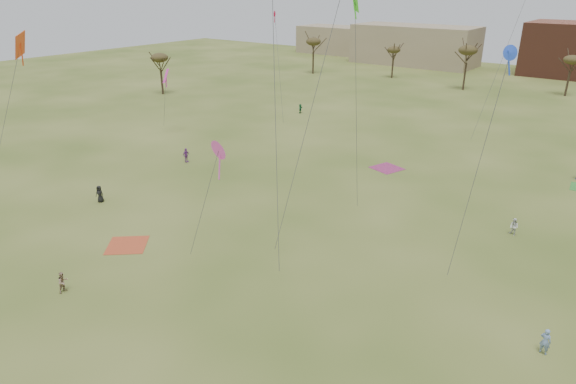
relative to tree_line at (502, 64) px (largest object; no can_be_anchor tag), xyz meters
The scene contains 12 objects.
ground 79.49m from the tree_line, 87.94° to the right, with size 260.00×260.00×0.00m, color #3B5119.
spectator_fore_b 81.49m from the tree_line, 94.76° to the right, with size 0.76×0.60×1.57m, color #9E7E64.
flyer_mid_a 72.67m from the tree_line, 104.92° to the right, with size 0.84×0.55×1.72m, color black.
flyer_mid_c 71.21m from the tree_line, 71.87° to the right, with size 0.63×0.41×1.72m, color #7693C5.
spectator_mid_d 60.46m from the tree_line, 110.24° to the right, with size 1.04×0.43×1.77m, color purple.
spectator_mid_e 55.45m from the tree_line, 72.55° to the right, with size 0.75×0.59×1.55m, color silver.
flyer_far_a 37.25m from the tree_line, 131.40° to the right, with size 1.43×0.45×1.54m, color #22683A.
blanket_red 74.89m from the tree_line, 96.86° to the right, with size 3.18×3.18×0.03m, color #CC4D28.
blanket_plum 44.21m from the tree_line, 90.10° to the right, with size 3.15×3.15×0.03m, color #9D3067.
tree_line is the anchor object (origin of this frame).
building_tan 48.22m from the tree_line, 131.87° to the left, with size 32.00×14.00×10.00m, color #937F60.
building_tan_west 75.57m from the tree_line, 145.40° to the left, with size 20.00×12.00×8.00m, color #937F60.
Camera 1 is at (21.49, -16.62, 20.43)m, focal length 31.41 mm.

